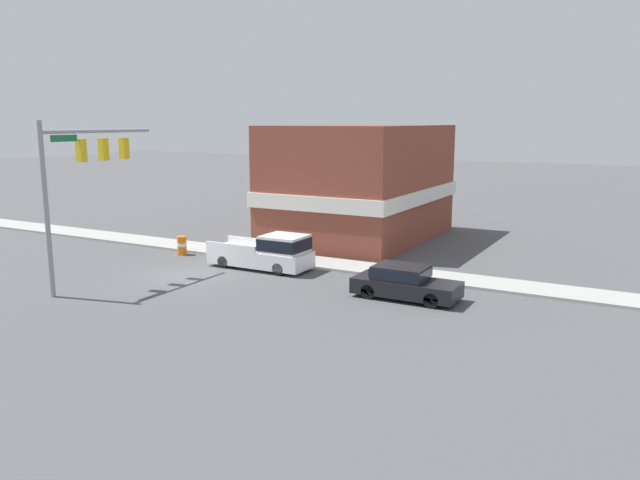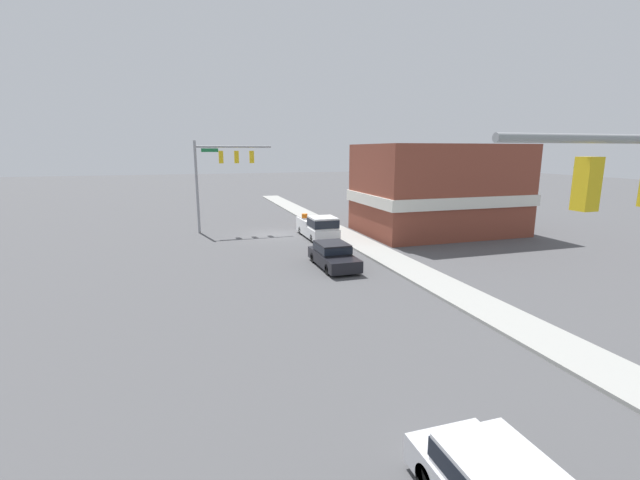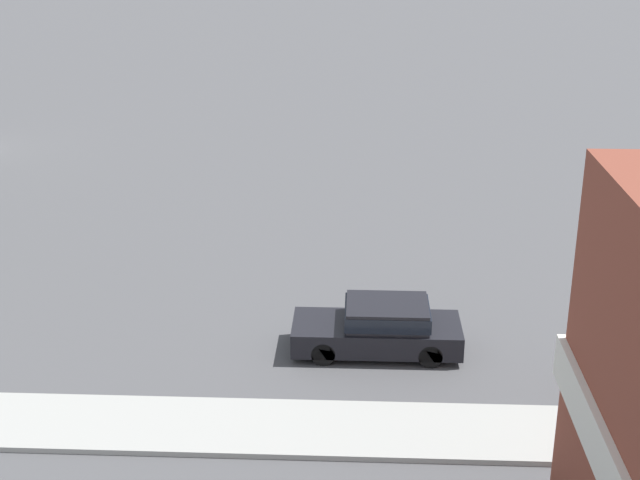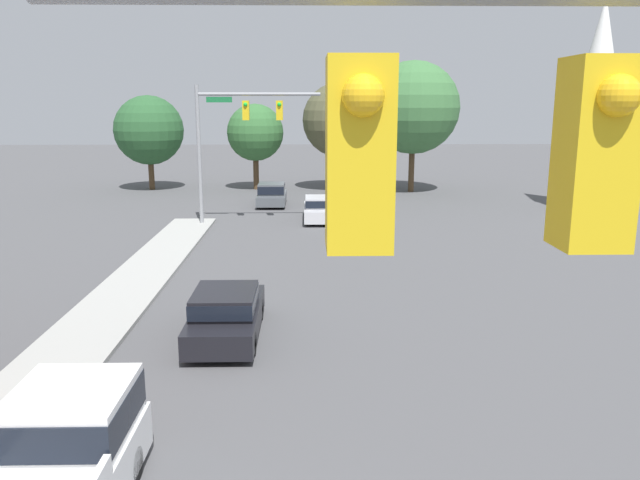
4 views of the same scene
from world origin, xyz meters
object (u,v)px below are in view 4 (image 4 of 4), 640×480
car_lead (226,312)px  pickup_truck_parked (52,473)px  car_distant (272,194)px  car_oncoming (320,208)px

car_lead → pickup_truck_parked: pickup_truck_parked is taller
car_distant → car_oncoming: 6.57m
pickup_truck_parked → car_oncoming: bearing=79.7°
car_distant → pickup_truck_parked: 32.66m
car_lead → pickup_truck_parked: (-1.73, -8.31, 0.17)m
car_lead → car_distant: 24.30m
car_distant → pickup_truck_parked: (-1.76, -32.61, 0.16)m
car_lead → car_oncoming: size_ratio=1.08×
car_distant → pickup_truck_parked: bearing=-93.1°
car_lead → car_oncoming: (3.16, 18.53, -0.02)m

